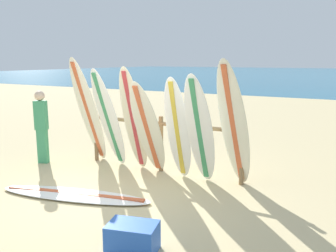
# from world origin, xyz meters

# --- Properties ---
(ground_plane) EXTENTS (120.00, 120.00, 0.00)m
(ground_plane) POSITION_xyz_m (0.00, 0.00, 0.00)
(ground_plane) COLOR #CCB784
(surfboard_rack) EXTENTS (3.56, 0.09, 1.16)m
(surfboard_rack) POSITION_xyz_m (0.17, 1.58, 0.78)
(surfboard_rack) COLOR olive
(surfboard_rack) RESTS_ON ground
(surfboard_leaning_far_left) EXTENTS (0.53, 1.06, 2.38)m
(surfboard_leaning_far_left) POSITION_xyz_m (-1.46, 1.25, 1.19)
(surfboard_leaning_far_left) COLOR white
(surfboard_leaning_far_left) RESTS_ON ground
(surfboard_leaning_left) EXTENTS (0.72, 0.89, 2.15)m
(surfboard_leaning_left) POSITION_xyz_m (-0.91, 1.24, 1.08)
(surfboard_leaning_left) COLOR white
(surfboard_leaning_left) RESTS_ON ground
(surfboard_leaning_center_left) EXTENTS (0.50, 0.72, 2.19)m
(surfboard_leaning_center_left) POSITION_xyz_m (-0.30, 1.28, 1.10)
(surfboard_leaning_center_left) COLOR beige
(surfboard_leaning_center_left) RESTS_ON ground
(surfboard_leaning_center) EXTENTS (0.58, 0.96, 1.94)m
(surfboard_leaning_center) POSITION_xyz_m (0.13, 1.14, 0.97)
(surfboard_leaning_center) COLOR silver
(surfboard_leaning_center) RESTS_ON ground
(surfboard_leaning_center_right) EXTENTS (0.55, 0.63, 2.02)m
(surfboard_leaning_center_right) POSITION_xyz_m (0.74, 1.24, 1.01)
(surfboard_leaning_center_right) COLOR white
(surfboard_leaning_center_right) RESTS_ON ground
(surfboard_leaning_right) EXTENTS (0.58, 0.82, 2.09)m
(surfboard_leaning_right) POSITION_xyz_m (1.23, 1.16, 1.05)
(surfboard_leaning_right) COLOR white
(surfboard_leaning_right) RESTS_ON ground
(surfboard_leaning_far_right) EXTENTS (0.69, 1.00, 2.35)m
(surfboard_leaning_far_right) POSITION_xyz_m (1.82, 1.28, 1.17)
(surfboard_leaning_far_right) COLOR silver
(surfboard_leaning_far_right) RESTS_ON ground
(surfboard_lying_on_sand) EXTENTS (2.81, 1.23, 0.08)m
(surfboard_lying_on_sand) POSITION_xyz_m (-0.41, -0.39, 0.04)
(surfboard_lying_on_sand) COLOR white
(surfboard_lying_on_sand) RESTS_ON ground
(beachgoer_standing) EXTENTS (0.31, 0.25, 1.63)m
(beachgoer_standing) POSITION_xyz_m (-2.47, 0.83, 0.90)
(beachgoer_standing) COLOR #3F9966
(beachgoer_standing) RESTS_ON ground
(cooler_box) EXTENTS (0.68, 0.54, 0.36)m
(cooler_box) POSITION_xyz_m (1.47, -1.37, 0.18)
(cooler_box) COLOR blue
(cooler_box) RESTS_ON ground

